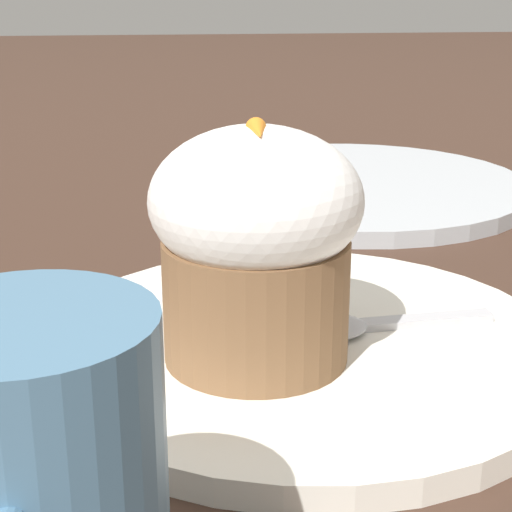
% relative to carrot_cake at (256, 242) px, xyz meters
% --- Properties ---
extents(ground_plane, '(4.00, 4.00, 0.00)m').
position_rel_carrot_cake_xyz_m(ground_plane, '(-0.02, 0.02, -0.07)').
color(ground_plane, '#3D281E').
extents(dessert_plate, '(0.26, 0.26, 0.01)m').
position_rel_carrot_cake_xyz_m(dessert_plate, '(-0.02, 0.02, -0.06)').
color(dessert_plate, white).
rests_on(dessert_plate, ground_plane).
extents(carrot_cake, '(0.10, 0.10, 0.11)m').
position_rel_carrot_cake_xyz_m(carrot_cake, '(0.00, 0.00, 0.00)').
color(carrot_cake, brown).
rests_on(carrot_cake, dessert_plate).
extents(spoon, '(0.03, 0.11, 0.01)m').
position_rel_carrot_cake_xyz_m(spoon, '(-0.03, 0.05, -0.05)').
color(spoon, '#B7B7BC').
rests_on(spoon, dessert_plate).
extents(coffee_cup, '(0.10, 0.07, 0.11)m').
position_rel_carrot_cake_xyz_m(coffee_cup, '(0.17, -0.07, -0.02)').
color(coffee_cup, teal).
rests_on(coffee_cup, ground_plane).
extents(side_plate, '(0.30, 0.30, 0.01)m').
position_rel_carrot_cake_xyz_m(side_plate, '(-0.33, 0.11, -0.06)').
color(side_plate, '#B2B7BC').
rests_on(side_plate, ground_plane).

